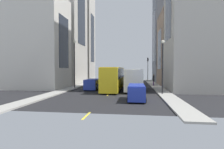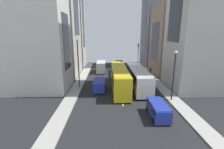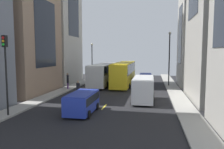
{
  "view_description": "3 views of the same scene",
  "coord_description": "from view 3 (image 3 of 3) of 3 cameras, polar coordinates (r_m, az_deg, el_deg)",
  "views": [
    {
      "loc": [
        -3.43,
        33.16,
        3.33
      ],
      "look_at": [
        0.52,
        2.83,
        2.4
      ],
      "focal_mm": 28.41,
      "sensor_mm": 36.0,
      "label": 1
    },
    {
      "loc": [
        2.07,
        30.6,
        9.17
      ],
      "look_at": [
        1.1,
        -0.29,
        1.23
      ],
      "focal_mm": 25.75,
      "sensor_mm": 36.0,
      "label": 2
    },
    {
      "loc": [
        4.34,
        -29.82,
        4.98
      ],
      "look_at": [
        -1.74,
        2.91,
        1.75
      ],
      "focal_mm": 34.45,
      "sensor_mm": 36.0,
      "label": 3
    }
  ],
  "objects": [
    {
      "name": "ground_plane",
      "position": [
        30.54,
        2.21,
        -3.86
      ],
      "size": [
        40.58,
        40.58,
        0.0
      ],
      "primitive_type": "plane",
      "color": "black"
    },
    {
      "name": "sidewalk_west",
      "position": [
        32.4,
        -10.79,
        -3.27
      ],
      "size": [
        1.87,
        44.0,
        0.15
      ],
      "primitive_type": "cube",
      "color": "#9E9B93",
      "rests_on": "ground"
    },
    {
      "name": "sidewalk_east",
      "position": [
        30.37,
        16.11,
        -3.98
      ],
      "size": [
        1.87,
        44.0,
        0.15
      ],
      "primitive_type": "cube",
      "color": "#9E9B93",
      "rests_on": "ground"
    },
    {
      "name": "lane_stripe_1",
      "position": [
        20.41,
        -2.1,
        -8.58
      ],
      "size": [
        0.16,
        2.0,
        0.01
      ],
      "primitive_type": "cube",
      "color": "yellow",
      "rests_on": "ground"
    },
    {
      "name": "lane_stripe_2",
      "position": [
        30.54,
        2.21,
        -3.84
      ],
      "size": [
        0.16,
        2.0,
        0.01
      ],
      "primitive_type": "cube",
      "color": "yellow",
      "rests_on": "ground"
    },
    {
      "name": "lane_stripe_3",
      "position": [
        40.85,
        4.34,
        -1.47
      ],
      "size": [
        0.16,
        2.0,
        0.01
      ],
      "primitive_type": "cube",
      "color": "yellow",
      "rests_on": "ground"
    },
    {
      "name": "lane_stripe_4",
      "position": [
        51.24,
        5.6,
        -0.06
      ],
      "size": [
        0.16,
        2.0,
        0.01
      ],
      "primitive_type": "cube",
      "color": "yellow",
      "rests_on": "ground"
    },
    {
      "name": "building_west_1",
      "position": [
        29.82,
        -23.64,
        9.73
      ],
      "size": [
        7.55,
        9.34,
        14.8
      ],
      "color": "#937760",
      "rests_on": "ground"
    },
    {
      "name": "building_east_2",
      "position": [
        35.57,
        25.41,
        9.63
      ],
      "size": [
        9.67,
        7.16,
        15.7
      ],
      "color": "beige",
      "rests_on": "ground"
    },
    {
      "name": "city_bus_white",
      "position": [
        34.74,
        -2.11,
        0.62
      ],
      "size": [
        2.8,
        12.22,
        3.35
      ],
      "color": "silver",
      "rests_on": "ground"
    },
    {
      "name": "streetcar_yellow",
      "position": [
        34.59,
        3.24,
        0.79
      ],
      "size": [
        2.7,
        13.21,
        3.59
      ],
      "color": "yellow",
      "rests_on": "ground"
    },
    {
      "name": "delivery_van_white",
      "position": [
        22.51,
        8.33,
        -3.39
      ],
      "size": [
        2.25,
        5.15,
        2.58
      ],
      "color": "white",
      "rests_on": "ground"
    },
    {
      "name": "car_blue_0",
      "position": [
        45.06,
        0.33,
        0.45
      ],
      "size": [
        1.89,
        4.06,
        1.68
      ],
      "color": "#2338AD",
      "rests_on": "ground"
    },
    {
      "name": "car_blue_1",
      "position": [
        35.35,
        8.85,
        -0.99
      ],
      "size": [
        2.05,
        4.35,
        1.71
      ],
      "color": "#2338AD",
      "rests_on": "ground"
    },
    {
      "name": "car_blue_2",
      "position": [
        18.31,
        -7.88,
        -7.01
      ],
      "size": [
        2.08,
        4.22,
        1.74
      ],
      "color": "#2338AD",
      "rests_on": "ground"
    },
    {
      "name": "pedestrian_waiting_curb",
      "position": [
        22.58,
        -8.97,
        -4.28
      ],
      "size": [
        0.37,
        0.37,
        2.21
      ],
      "rotation": [
        0.0,
        0.0,
        2.62
      ],
      "color": "#593372",
      "rests_on": "ground"
    },
    {
      "name": "pedestrian_crossing_near",
      "position": [
        30.25,
        -11.66,
        -1.51
      ],
      "size": [
        0.31,
        0.31,
        2.18
      ],
      "rotation": [
        0.0,
        0.0,
        6.08
      ],
      "color": "#593372",
      "rests_on": "ground"
    },
    {
      "name": "traffic_light_near_corner",
      "position": [
        18.58,
        -26.44,
        3.36
      ],
      "size": [
        0.32,
        0.44,
        6.24
      ],
      "color": "black",
      "rests_on": "ground"
    },
    {
      "name": "streetlamp_near",
      "position": [
        41.29,
        -5.33,
        4.66
      ],
      "size": [
        0.44,
        0.44,
        6.85
      ],
      "color": "black",
      "rests_on": "ground"
    },
    {
      "name": "streetlamp_far",
      "position": [
        33.67,
        14.98,
        5.44
      ],
      "size": [
        0.44,
        0.44,
        8.12
      ],
      "color": "black",
      "rests_on": "ground"
    }
  ]
}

